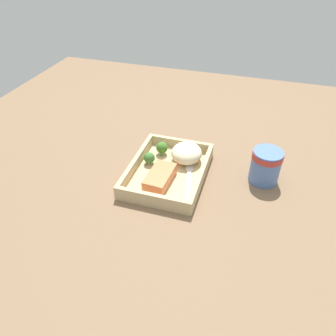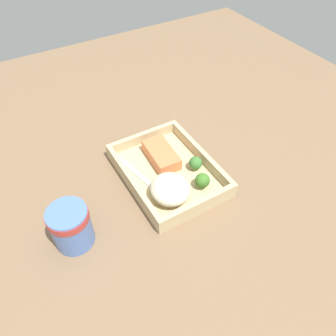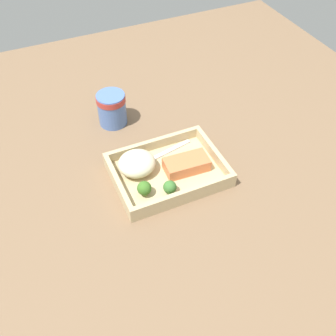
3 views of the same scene
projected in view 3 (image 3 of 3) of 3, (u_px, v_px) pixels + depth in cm
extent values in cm
cube|color=brown|center=(168.00, 178.00, 100.32)|extent=(160.00, 160.00, 2.00)
cube|color=tan|center=(168.00, 174.00, 99.17)|extent=(27.38, 20.39, 1.20)
cube|color=tan|center=(153.00, 144.00, 103.78)|extent=(27.38, 1.20, 2.91)
cube|color=tan|center=(185.00, 195.00, 91.60)|extent=(27.38, 1.20, 2.91)
cube|color=tan|center=(214.00, 153.00, 101.38)|extent=(1.20, 17.99, 2.91)
cube|color=tan|center=(118.00, 184.00, 94.00)|extent=(1.20, 17.99, 2.91)
cube|color=#DC7545|center=(186.00, 164.00, 98.41)|extent=(11.44, 6.47, 3.16)
ellipsoid|color=beige|center=(137.00, 163.00, 97.08)|extent=(9.40, 8.88, 5.40)
cylinder|color=#7EA454|center=(145.00, 193.00, 93.19)|extent=(1.31, 1.31, 1.33)
sphere|color=#3E7025|center=(144.00, 188.00, 92.03)|extent=(3.45, 3.45, 3.45)
cylinder|color=#88A266|center=(170.00, 191.00, 93.63)|extent=(1.23, 1.23, 1.14)
sphere|color=#3D7231|center=(170.00, 187.00, 92.58)|extent=(3.23, 3.23, 3.23)
cube|color=silver|center=(170.00, 150.00, 104.00)|extent=(12.36, 3.67, 0.44)
cube|color=silver|center=(146.00, 163.00, 100.77)|extent=(3.78, 2.86, 0.44)
cylinder|color=#5173B8|center=(112.00, 109.00, 110.81)|extent=(7.97, 7.97, 9.58)
cylinder|color=#B23833|center=(111.00, 99.00, 108.27)|extent=(8.21, 8.21, 1.72)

